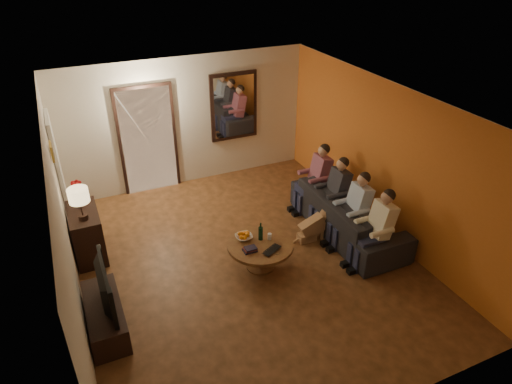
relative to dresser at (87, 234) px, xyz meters
name	(u,v)px	position (x,y,z in m)	size (l,w,h in m)	color
floor	(247,261)	(2.25, -1.21, -0.41)	(5.00, 6.00, 0.01)	#482C13
ceiling	(245,105)	(2.25, -1.21, 2.19)	(5.00, 6.00, 0.01)	white
back_wall	(186,122)	(2.25, 1.79, 0.89)	(5.00, 0.02, 2.60)	beige
front_wall	(370,335)	(2.25, -4.21, 0.89)	(5.00, 0.02, 2.60)	beige
left_wall	(65,231)	(-0.25, -1.21, 0.89)	(0.02, 6.00, 2.60)	beige
right_wall	(384,160)	(4.75, -1.21, 0.89)	(0.02, 6.00, 2.60)	beige
orange_accent	(384,160)	(4.74, -1.21, 0.89)	(0.01, 6.00, 2.60)	orange
kitchen_doorway	(148,141)	(1.45, 1.77, 0.64)	(1.00, 0.06, 2.10)	#FFE0A5
door_trim	(148,141)	(1.45, 1.76, 0.64)	(1.12, 0.04, 2.22)	black
fridge_glimpse	(161,146)	(1.70, 1.77, 0.49)	(0.45, 0.03, 1.70)	silver
mirror_frame	(234,106)	(3.25, 1.75, 1.09)	(1.00, 0.05, 1.40)	black
mirror_glass	(234,107)	(3.25, 1.72, 1.09)	(0.86, 0.02, 1.26)	white
white_door	(60,173)	(-0.21, 1.09, 0.61)	(0.06, 0.85, 2.04)	white
framed_art	(52,151)	(-0.22, 0.09, 1.44)	(0.03, 0.28, 0.24)	#B28C33
art_canvas	(53,151)	(-0.21, 0.09, 1.44)	(0.01, 0.22, 0.18)	brown
dresser	(87,234)	(0.00, 0.00, 0.00)	(0.45, 0.91, 0.81)	black
table_lamp	(80,204)	(0.00, -0.22, 0.68)	(0.30, 0.30, 0.54)	beige
flower_vase	(78,193)	(0.00, 0.22, 0.63)	(0.14, 0.14, 0.44)	red
tv_stand	(105,316)	(0.00, -1.74, -0.21)	(0.45, 1.20, 0.40)	black
tv	(99,288)	(0.00, -1.74, 0.29)	(0.13, 1.03, 0.59)	black
sofa	(348,214)	(4.18, -1.16, -0.05)	(0.96, 2.45, 0.71)	black
person_a	(377,231)	(4.08, -2.06, 0.19)	(0.60, 0.40, 1.20)	tan
person_b	(354,212)	(4.08, -1.46, 0.19)	(0.60, 0.40, 1.20)	tan
person_c	(334,195)	(4.08, -0.86, 0.19)	(0.60, 0.40, 1.20)	tan
person_d	(317,180)	(4.08, -0.26, 0.19)	(0.60, 0.40, 1.20)	tan
dog	(313,225)	(3.51, -1.12, -0.13)	(0.56, 0.24, 0.56)	#B48053
coffee_table	(260,255)	(2.39, -1.43, -0.18)	(1.02, 1.02, 0.45)	brown
bowl	(244,237)	(2.21, -1.21, 0.08)	(0.26, 0.26, 0.06)	white
oranges	(244,233)	(2.21, -1.21, 0.14)	(0.20, 0.20, 0.08)	orange
wine_bottle	(261,231)	(2.44, -1.33, 0.20)	(0.07, 0.07, 0.31)	black
wine_glass	(270,236)	(2.57, -1.38, 0.09)	(0.06, 0.06, 0.10)	silver
book_stack	(250,249)	(2.17, -1.53, 0.08)	(0.20, 0.15, 0.07)	black
laptop	(274,251)	(2.49, -1.71, 0.06)	(0.33, 0.21, 0.03)	black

